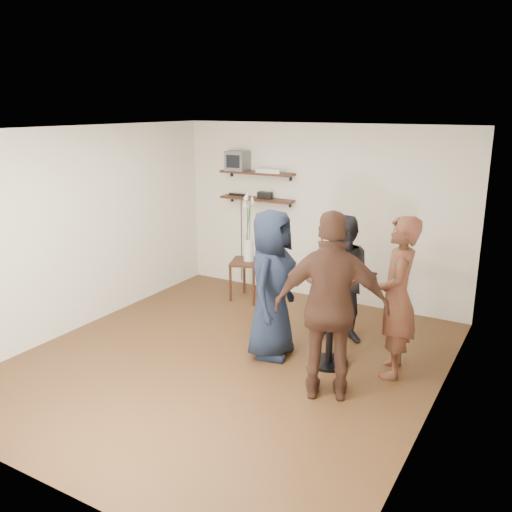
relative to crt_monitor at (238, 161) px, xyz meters
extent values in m
cube|color=#412415|center=(1.33, -2.38, -2.04)|extent=(4.50, 5.00, 0.04)
cube|color=white|center=(1.33, -2.38, 0.60)|extent=(4.50, 5.00, 0.04)
cube|color=silver|center=(1.33, 0.15, -0.72)|extent=(4.50, 0.04, 2.60)
cube|color=silver|center=(1.33, -4.89, -0.72)|extent=(4.50, 0.04, 2.60)
cube|color=silver|center=(-0.94, -2.38, -0.72)|extent=(0.04, 5.00, 2.60)
cube|color=silver|center=(3.60, -2.38, -0.72)|extent=(0.04, 5.00, 2.60)
cube|color=black|center=(0.33, 0.00, -0.17)|extent=(1.20, 0.25, 0.04)
cube|color=black|center=(0.33, 0.00, -0.57)|extent=(1.20, 0.25, 0.04)
cube|color=#59595B|center=(0.00, 0.00, 0.00)|extent=(0.32, 0.30, 0.30)
cube|color=silver|center=(0.58, 0.00, -0.12)|extent=(0.40, 0.24, 0.06)
cube|color=black|center=(0.47, 0.00, -0.50)|extent=(0.22, 0.10, 0.10)
cube|color=black|center=(-0.04, 0.05, -0.54)|extent=(0.30, 0.05, 0.03)
cube|color=black|center=(0.48, -0.49, -1.43)|extent=(0.64, 0.64, 0.04)
cylinder|color=black|center=(0.27, -0.69, -1.74)|extent=(0.04, 0.04, 0.56)
cylinder|color=black|center=(0.68, -0.69, -1.74)|extent=(0.04, 0.04, 0.56)
cylinder|color=black|center=(0.27, -0.29, -1.74)|extent=(0.04, 0.04, 0.56)
cylinder|color=black|center=(0.68, -0.29, -1.74)|extent=(0.04, 0.04, 0.56)
cylinder|color=silver|center=(0.48, -0.49, -1.25)|extent=(0.15, 0.15, 0.33)
cylinder|color=#1D5E1B|center=(0.46, -0.49, -0.92)|extent=(0.01, 0.08, 0.60)
cone|color=white|center=(0.42, -0.49, -0.56)|extent=(0.08, 0.09, 0.13)
cylinder|color=#1D5E1B|center=(0.49, -0.48, -0.89)|extent=(0.04, 0.06, 0.66)
cone|color=white|center=(0.52, -0.46, -0.49)|extent=(0.12, 0.13, 0.14)
cylinder|color=#1D5E1B|center=(0.48, -0.51, -0.85)|extent=(0.11, 0.09, 0.72)
cone|color=white|center=(0.48, -0.54, -0.42)|extent=(0.14, 0.13, 0.14)
cylinder|color=black|center=(2.36, -1.89, -0.98)|extent=(0.58, 0.58, 0.04)
cylinder|color=black|center=(2.36, -1.89, -1.50)|extent=(0.08, 0.08, 0.98)
cylinder|color=black|center=(2.36, -1.89, -2.00)|extent=(0.44, 0.44, 0.03)
cylinder|color=silver|center=(2.31, -1.93, -0.96)|extent=(0.07, 0.07, 0.00)
cylinder|color=silver|center=(2.31, -1.93, -0.91)|extent=(0.01, 0.01, 0.10)
cylinder|color=silver|center=(2.31, -1.93, -0.80)|extent=(0.07, 0.07, 0.12)
cylinder|color=#DED25B|center=(2.31, -1.93, -0.82)|extent=(0.07, 0.07, 0.07)
cylinder|color=silver|center=(2.44, -1.93, -0.96)|extent=(0.06, 0.06, 0.00)
cylinder|color=silver|center=(2.44, -1.93, -0.91)|extent=(0.01, 0.01, 0.10)
cylinder|color=silver|center=(2.44, -1.93, -0.80)|extent=(0.07, 0.07, 0.12)
cylinder|color=#DED25B|center=(2.44, -1.93, -0.83)|extent=(0.07, 0.07, 0.06)
cylinder|color=silver|center=(2.35, -1.81, -0.96)|extent=(0.06, 0.06, 0.00)
cylinder|color=silver|center=(2.35, -1.81, -0.91)|extent=(0.01, 0.01, 0.10)
cylinder|color=silver|center=(2.35, -1.81, -0.80)|extent=(0.07, 0.07, 0.12)
cylinder|color=#DED25B|center=(2.35, -1.81, -0.83)|extent=(0.07, 0.07, 0.06)
cylinder|color=silver|center=(2.40, -1.88, -0.96)|extent=(0.06, 0.06, 0.00)
cylinder|color=silver|center=(2.40, -1.88, -0.91)|extent=(0.01, 0.01, 0.09)
cylinder|color=silver|center=(2.40, -1.88, -0.82)|extent=(0.07, 0.07, 0.11)
cylinder|color=#DED25B|center=(2.40, -1.88, -0.84)|extent=(0.06, 0.06, 0.06)
imported|color=#AF142F|center=(3.04, -1.74, -1.14)|extent=(0.55, 0.72, 1.76)
imported|color=black|center=(2.27, -1.20, -1.22)|extent=(0.84, 0.70, 1.59)
imported|color=black|center=(1.67, -1.99, -1.15)|extent=(0.66, 0.92, 1.73)
imported|color=#40261B|center=(2.62, -2.54, -1.07)|extent=(1.21, 0.85, 1.90)
camera|label=1|loc=(4.44, -7.16, 0.82)|focal=38.00mm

